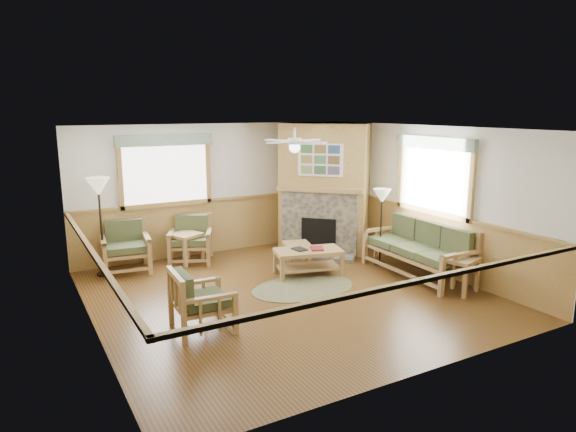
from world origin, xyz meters
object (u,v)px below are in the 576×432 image
armchair_back_left (126,247)px  end_table_sofa (459,275)px  armchair_back_right (191,239)px  end_table_chairs (186,248)px  coffee_table (308,262)px  floor_lamp_right (381,227)px  footstool (297,253)px  sofa (417,249)px  floor_lamp_left (101,227)px  armchair_left (202,300)px

armchair_back_left → end_table_sofa: bearing=-32.7°
armchair_back_right → end_table_chairs: 0.19m
coffee_table → floor_lamp_right: (1.58, -0.11, 0.51)m
footstool → sofa: bearing=-46.7°
armchair_back_left → floor_lamp_right: (4.44, -1.97, 0.28)m
armchair_back_right → floor_lamp_right: (3.18, -1.97, 0.30)m
end_table_chairs → floor_lamp_left: size_ratio=0.33×
sofa → floor_lamp_right: bearing=-169.2°
armchair_left → end_table_chairs: 3.24m
end_table_chairs → end_table_sofa: 5.13m
sofa → end_table_chairs: bearing=-128.1°
armchair_left → floor_lamp_left: size_ratio=0.48×
floor_lamp_right → floor_lamp_left: bearing=158.1°
coffee_table → armchair_back_left: bearing=161.0°
armchair_back_left → coffee_table: bearing=-25.8°
armchair_left → floor_lamp_left: floor_lamp_left is taller
armchair_back_left → coffee_table: 3.42m
sofa → end_table_chairs: 4.44m
floor_lamp_right → armchair_left: bearing=-163.7°
footstool → armchair_back_left: bearing=158.8°
sofa → end_table_chairs: size_ratio=3.58×
sofa → floor_lamp_left: (-5.00, 2.81, 0.42)m
armchair_left → floor_lamp_right: bearing=-70.7°
sofa → footstool: sofa is taller
floor_lamp_left → armchair_left: bearing=-76.4°
sofa → end_table_sofa: 1.02m
end_table_sofa → armchair_back_right: bearing=130.9°
armchair_back_left → armchair_back_right: size_ratio=1.04×
armchair_back_left → armchair_left: size_ratio=1.10×
armchair_back_right → floor_lamp_left: floor_lamp_left is taller
armchair_back_right → floor_lamp_right: floor_lamp_right is taller
armchair_back_right → sofa: bearing=-15.6°
floor_lamp_left → floor_lamp_right: size_ratio=1.21×
end_table_sofa → armchair_left: bearing=170.9°
armchair_back_left → floor_lamp_right: size_ratio=0.63×
end_table_chairs → footstool: 2.19m
coffee_table → armchair_left: bearing=-138.5°
coffee_table → end_table_chairs: end_table_chairs is taller
floor_lamp_left → floor_lamp_right: bearing=-21.9°
end_table_chairs → floor_lamp_right: size_ratio=0.40×
armchair_back_left → end_table_chairs: 1.17m
armchair_back_right → end_table_sofa: bearing=-24.3°
end_table_sofa → coffee_table: bearing=131.2°
end_table_sofa → end_table_chairs: bearing=132.0°
armchair_left → coffee_table: size_ratio=0.72×
footstool → coffee_table: bearing=-102.7°
sofa → end_table_sofa: size_ratio=3.62×
sofa → footstool: 2.31m
sofa → end_table_sofa: (0.00, -1.00, -0.20)m
end_table_chairs → armchair_back_left: bearing=178.6°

